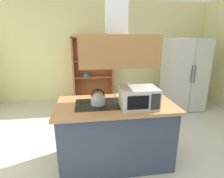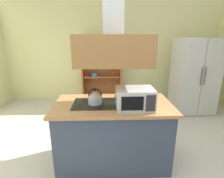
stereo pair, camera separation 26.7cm
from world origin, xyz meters
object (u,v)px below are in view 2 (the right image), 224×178
(dish_cabinet, at_px, (102,73))
(microwave, at_px, (135,98))
(refrigerator, at_px, (194,76))
(cutting_board, at_px, (128,97))
(kettle, at_px, (95,97))

(dish_cabinet, height_order, microwave, dish_cabinet)
(refrigerator, distance_m, microwave, 2.62)
(refrigerator, relative_size, dish_cabinet, 0.98)
(cutting_board, bearing_deg, dish_cabinet, 100.24)
(microwave, bearing_deg, refrigerator, 48.49)
(kettle, bearing_deg, refrigerator, 38.62)
(dish_cabinet, xyz_separation_m, cutting_board, (0.43, -2.40, 0.13))
(refrigerator, xyz_separation_m, dish_cabinet, (-2.20, 0.85, -0.09))
(refrigerator, distance_m, cutting_board, 2.35)
(dish_cabinet, height_order, kettle, dish_cabinet)
(kettle, distance_m, cutting_board, 0.53)
(refrigerator, relative_size, kettle, 8.16)
(kettle, xyz_separation_m, microwave, (0.50, -0.17, 0.04))
(refrigerator, xyz_separation_m, microwave, (-1.73, -1.96, 0.16))
(cutting_board, distance_m, microwave, 0.43)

